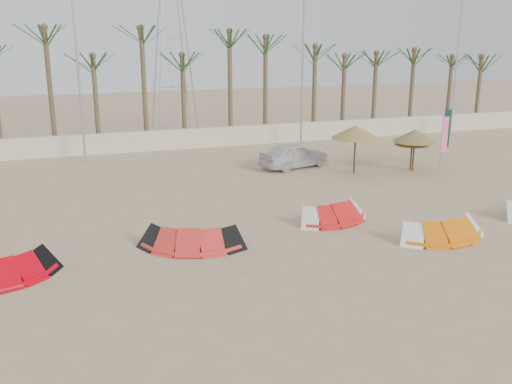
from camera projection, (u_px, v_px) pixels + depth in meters
name	position (u px, v px, depth m)	size (l,w,h in m)	color
ground	(318.00, 281.00, 17.79)	(120.00, 120.00, 0.00)	tan
boundary_wall	(178.00, 139.00, 37.64)	(60.00, 0.30, 1.30)	beige
palm_line	(180.00, 48.00, 37.63)	(52.00, 4.00, 7.70)	brown
lamp_b	(78.00, 63.00, 32.56)	(1.25, 0.14, 11.00)	#A5A8AD
lamp_c	(303.00, 59.00, 36.93)	(1.25, 0.14, 11.00)	#A5A8AD
lamp_d	(458.00, 57.00, 40.68)	(1.25, 0.14, 11.00)	#A5A8AD
pylon	(175.00, 133.00, 43.59)	(3.00, 3.00, 14.00)	#A5A8AD
kite_red_left	(1.00, 265.00, 17.94)	(3.90, 2.46, 0.90)	#C7000E
kite_red_mid	(189.00, 235.00, 20.66)	(4.07, 2.68, 0.90)	red
kite_red_right	(332.00, 210.00, 23.46)	(3.41, 2.13, 0.90)	red
kite_orange	(439.00, 226.00, 21.55)	(3.66, 1.72, 0.90)	orange
parasol_left	(356.00, 132.00, 30.70)	(2.66, 2.66, 2.66)	#4C331E
parasol_mid	(415.00, 136.00, 31.29)	(2.36, 2.36, 2.36)	#4C331E
parasol_right	(412.00, 139.00, 31.71)	(1.96, 1.96, 2.10)	#4C331E
flag_pink	(444.00, 136.00, 32.12)	(0.45, 0.06, 3.10)	#A5A8AD
flag_green	(446.00, 130.00, 32.97)	(0.45, 0.08, 3.39)	#A5A8AD
car	(294.00, 155.00, 32.51)	(1.67, 4.16, 1.42)	silver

